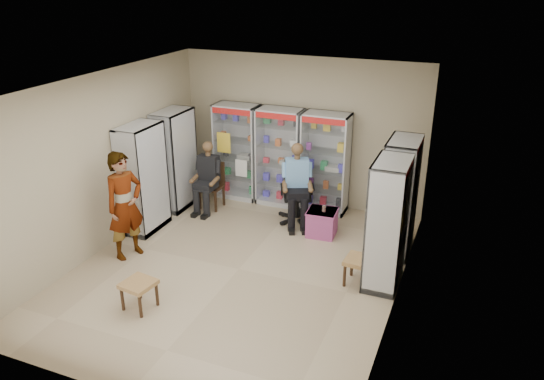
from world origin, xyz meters
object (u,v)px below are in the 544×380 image
at_px(cabinet_back_right, 325,163).
at_px(seated_shopkeeper, 297,186).
at_px(cabinet_right_near, 387,224).
at_px(office_chair, 297,193).
at_px(pink_trunk, 322,223).
at_px(cabinet_back_mid, 280,157).
at_px(cabinet_left_far, 175,160).
at_px(wooden_chair, 211,186).
at_px(cabinet_back_left, 237,152).
at_px(standing_man, 125,205).
at_px(cabinet_right_far, 399,197).
at_px(woven_stool_a, 359,271).
at_px(cabinet_left_near, 143,179).
at_px(woven_stool_b, 140,295).

bearing_deg(cabinet_back_right, seated_shopkeeper, -115.27).
bearing_deg(cabinet_right_near, seated_shopkeeper, 52.32).
bearing_deg(office_chair, pink_trunk, -56.25).
bearing_deg(cabinet_back_mid, cabinet_left_far, -153.68).
height_order(cabinet_left_far, wooden_chair, cabinet_left_far).
height_order(cabinet_back_left, standing_man, cabinet_back_left).
distance_m(cabinet_right_far, standing_man, 4.55).
height_order(cabinet_back_left, woven_stool_a, cabinet_back_left).
height_order(cabinet_left_near, standing_man, cabinet_left_near).
relative_size(wooden_chair, pink_trunk, 1.87).
distance_m(cabinet_right_far, cabinet_left_far, 4.46).
xyz_separation_m(cabinet_back_mid, office_chair, (0.61, -0.66, -0.42)).
relative_size(cabinet_left_far, woven_stool_b, 4.71).
bearing_deg(woven_stool_b, wooden_chair, 101.22).
xyz_separation_m(cabinet_back_mid, woven_stool_b, (-0.51, -4.22, -0.79)).
bearing_deg(standing_man, cabinet_back_mid, -7.93).
bearing_deg(standing_man, woven_stool_b, -119.23).
height_order(cabinet_right_far, cabinet_left_far, same).
bearing_deg(cabinet_left_near, pink_trunk, 107.41).
distance_m(cabinet_back_left, woven_stool_b, 4.31).
bearing_deg(cabinet_back_mid, cabinet_right_far, -23.65).
bearing_deg(cabinet_back_right, standing_man, -130.11).
distance_m(wooden_chair, pink_trunk, 2.47).
xyz_separation_m(cabinet_back_left, seated_shopkeeper, (1.56, -0.71, -0.26)).
height_order(cabinet_left_near, woven_stool_a, cabinet_left_near).
relative_size(seated_shopkeeper, woven_stool_b, 3.50).
bearing_deg(cabinet_left_near, cabinet_back_right, 125.65).
height_order(wooden_chair, pink_trunk, wooden_chair).
distance_m(cabinet_left_near, pink_trunk, 3.35).
bearing_deg(cabinet_back_mid, woven_stool_b, -96.88).
xyz_separation_m(cabinet_back_right, wooden_chair, (-2.15, -0.73, -0.53)).
bearing_deg(cabinet_back_left, standing_man, -101.72).
xyz_separation_m(seated_shopkeeper, standing_man, (-2.19, -2.28, 0.18)).
height_order(cabinet_right_far, office_chair, cabinet_right_far).
relative_size(cabinet_back_right, wooden_chair, 2.13).
height_order(cabinet_right_near, cabinet_left_near, same).
relative_size(seated_shopkeeper, pink_trunk, 2.96).
xyz_separation_m(cabinet_right_far, wooden_chair, (-3.78, 0.40, -0.53)).
xyz_separation_m(cabinet_back_mid, standing_man, (-1.57, -2.99, -0.08)).
distance_m(office_chair, standing_man, 3.21).
bearing_deg(wooden_chair, cabinet_back_right, 18.75).
xyz_separation_m(cabinet_back_right, office_chair, (-0.34, -0.66, -0.42)).
bearing_deg(cabinet_back_mid, cabinet_left_near, -132.80).
relative_size(cabinet_back_right, pink_trunk, 3.98).
relative_size(cabinet_back_mid, cabinet_back_right, 1.00).
relative_size(cabinet_back_mid, wooden_chair, 2.13).
bearing_deg(cabinet_back_mid, cabinet_back_right, 0.00).
relative_size(cabinet_left_far, pink_trunk, 3.98).
distance_m(woven_stool_a, standing_man, 3.93).
relative_size(cabinet_right_far, woven_stool_b, 4.71).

